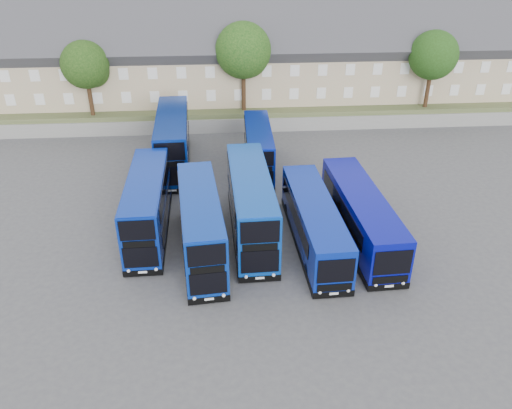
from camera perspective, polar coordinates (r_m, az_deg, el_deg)
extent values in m
plane|color=#46464B|center=(33.01, -2.41, -6.64)|extent=(120.00, 120.00, 0.00)
cube|color=slate|center=(54.09, -3.43, 8.97)|extent=(70.00, 0.40, 1.50)
cube|color=#46542F|center=(63.51, -3.65, 12.25)|extent=(80.00, 20.00, 2.00)
cube|color=tan|center=(63.07, -26.67, 12.98)|extent=(6.00, 8.00, 6.00)
cube|color=brown|center=(61.34, -26.77, 19.23)|extent=(0.60, 0.90, 1.40)
cube|color=tan|center=(61.10, -21.33, 13.62)|extent=(6.00, 8.00, 6.00)
cube|color=#35353A|center=(60.47, -21.85, 16.34)|extent=(6.00, 10.40, 10.40)
cube|color=brown|center=(59.46, -21.10, 20.09)|extent=(0.60, 0.90, 1.40)
cube|color=tan|center=(59.67, -15.66, 14.17)|extent=(6.00, 8.00, 6.00)
cube|color=#35353A|center=(59.03, -16.06, 16.97)|extent=(6.00, 10.40, 10.40)
cube|color=brown|center=(58.15, -15.05, 20.79)|extent=(0.60, 0.90, 1.40)
cube|color=tan|center=(58.83, -9.74, 14.60)|extent=(6.00, 8.00, 6.00)
cube|color=#35353A|center=(58.18, -9.99, 17.45)|extent=(6.00, 10.40, 10.40)
cube|color=brown|center=(57.44, -8.74, 21.30)|extent=(0.60, 0.90, 1.40)
cube|color=tan|center=(58.59, -3.70, 14.88)|extent=(6.00, 8.00, 6.00)
cube|color=#35353A|center=(57.94, -3.79, 17.76)|extent=(6.00, 10.40, 10.40)
cube|color=brown|center=(57.35, -2.31, 21.57)|extent=(0.60, 0.90, 1.40)
cube|color=tan|center=(58.96, 2.35, 15.01)|extent=(6.00, 8.00, 6.00)
cube|color=#35353A|center=(58.31, 2.41, 17.87)|extent=(6.00, 10.40, 10.40)
cube|color=brown|center=(57.89, 4.08, 21.59)|extent=(0.60, 0.90, 1.40)
cube|color=tan|center=(59.94, 8.26, 14.97)|extent=(6.00, 8.00, 6.00)
cube|color=#35353A|center=(59.30, 8.47, 17.78)|extent=(6.00, 10.40, 10.40)
cube|color=brown|center=(59.04, 10.28, 21.38)|extent=(0.60, 0.90, 1.40)
cube|color=tan|center=(61.49, 13.92, 14.80)|extent=(6.00, 8.00, 6.00)
cube|color=#35353A|center=(60.86, 14.26, 17.53)|extent=(6.00, 10.40, 10.40)
cube|color=brown|center=(60.76, 16.17, 20.97)|extent=(0.60, 0.90, 1.40)
cube|color=tan|center=(63.56, 19.24, 14.51)|extent=(6.00, 8.00, 6.00)
cube|color=#35353A|center=(62.96, 19.70, 17.14)|extent=(6.00, 10.40, 10.40)
cube|color=brown|center=(63.00, 21.64, 20.41)|extent=(0.60, 0.90, 1.40)
cube|color=tan|center=(66.12, 24.18, 14.13)|extent=(6.00, 8.00, 6.00)
cube|color=#35353A|center=(65.54, 24.72, 16.64)|extent=(6.00, 10.40, 10.40)
cube|color=brown|center=(65.72, 26.66, 19.73)|extent=(0.60, 0.90, 1.40)
cube|color=#082696|center=(35.76, -12.28, 0.08)|extent=(2.64, 10.78, 3.94)
cube|color=black|center=(36.76, -11.96, -2.68)|extent=(2.68, 10.82, 0.45)
cube|color=black|center=(31.61, -13.05, -5.92)|extent=(2.14, 0.10, 1.46)
cube|color=black|center=(30.57, -13.45, -2.92)|extent=(2.14, 0.10, 1.37)
cylinder|color=black|center=(34.17, -14.25, -5.24)|extent=(0.32, 1.01, 1.00)
cube|color=#082C99|center=(32.86, -6.33, -2.13)|extent=(3.42, 10.94, 3.95)
cube|color=black|center=(33.95, -6.14, -5.06)|extent=(3.46, 10.98, 0.45)
cube|color=black|center=(28.85, -5.47, -9.01)|extent=(2.14, 0.26, 1.47)
cube|color=black|center=(27.69, -5.66, -5.81)|extent=(2.14, 0.26, 1.37)
cylinder|color=black|center=(31.22, -7.71, -8.15)|extent=(0.39, 1.02, 1.00)
cube|color=#083CA3|center=(34.69, -0.60, 0.14)|extent=(2.94, 11.60, 4.26)
cube|color=black|center=(35.79, -0.58, -2.92)|extent=(2.98, 11.64, 0.45)
cube|color=black|center=(30.26, 0.46, -6.56)|extent=(2.32, 0.13, 1.57)
cube|color=black|center=(29.09, 0.47, -3.20)|extent=(2.32, 0.13, 1.47)
cylinder|color=black|center=(32.64, -2.02, -6.02)|extent=(0.33, 1.01, 1.00)
cube|color=navy|center=(46.05, -9.45, 7.37)|extent=(3.19, 11.99, 4.41)
cube|color=black|center=(46.91, -9.23, 4.81)|extent=(3.23, 12.03, 0.45)
cube|color=black|center=(40.92, -9.59, 3.17)|extent=(2.40, 0.16, 1.62)
cube|color=black|center=(40.04, -9.84, 5.96)|extent=(2.40, 0.16, 1.51)
cylinder|color=black|center=(43.52, -10.95, 2.95)|extent=(0.34, 1.01, 1.00)
cube|color=#081B92|center=(44.81, 0.27, 6.57)|extent=(2.46, 9.84, 3.57)
cube|color=black|center=(45.54, 0.27, 4.44)|extent=(2.50, 9.88, 0.45)
cube|color=black|center=(40.63, 0.66, 2.95)|extent=(1.93, 0.11, 1.33)
cube|color=black|center=(39.88, 0.67, 5.25)|extent=(1.93, 0.11, 1.25)
cylinder|color=black|center=(42.98, -0.81, 3.17)|extent=(0.32, 1.01, 1.00)
cube|color=#08229B|center=(34.11, 6.64, -1.90)|extent=(2.87, 12.00, 2.93)
cube|color=black|center=(34.91, 6.50, -4.03)|extent=(2.92, 12.04, 0.45)
cube|color=black|center=(29.17, 9.14, -7.53)|extent=(2.18, 0.13, 1.59)
cylinder|color=black|center=(31.57, 5.99, -7.55)|extent=(0.33, 1.01, 1.00)
cube|color=#080D93|center=(35.41, 11.88, -1.01)|extent=(3.08, 12.49, 3.06)
cube|color=black|center=(36.21, 11.63, -3.17)|extent=(3.12, 12.53, 0.45)
cube|color=black|center=(30.39, 15.39, -6.44)|extent=(2.28, 0.15, 1.65)
cylinder|color=black|center=(32.63, 11.79, -6.72)|extent=(0.34, 1.01, 1.00)
cylinder|color=#382314|center=(55.68, -18.41, 11.53)|extent=(0.44, 0.44, 3.75)
sphere|color=black|center=(54.85, -18.97, 14.88)|extent=(4.80, 4.80, 4.80)
sphere|color=black|center=(55.25, -18.13, 14.30)|extent=(3.30, 3.30, 3.30)
cylinder|color=#382314|center=(54.50, -1.42, 13.03)|extent=(0.44, 0.44, 4.50)
sphere|color=#0E360F|center=(53.53, -1.47, 17.21)|extent=(5.76, 5.76, 5.76)
sphere|color=#0E360F|center=(54.14, -0.82, 16.37)|extent=(3.96, 3.96, 3.96)
cylinder|color=#382314|center=(58.58, 19.04, 12.38)|extent=(0.44, 0.44, 4.00)
sphere|color=#1D3A0F|center=(57.75, 19.63, 15.79)|extent=(5.12, 5.12, 5.12)
sphere|color=#1D3A0F|center=(58.51, 19.90, 15.09)|extent=(3.52, 3.52, 3.52)
cylinder|color=#382314|center=(67.16, 21.72, 14.02)|extent=(0.44, 0.44, 4.25)
sphere|color=#0F350E|center=(66.41, 22.34, 17.18)|extent=(5.44, 5.44, 5.44)
sphere|color=#0F350E|center=(67.17, 22.54, 16.51)|extent=(3.74, 3.74, 3.74)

